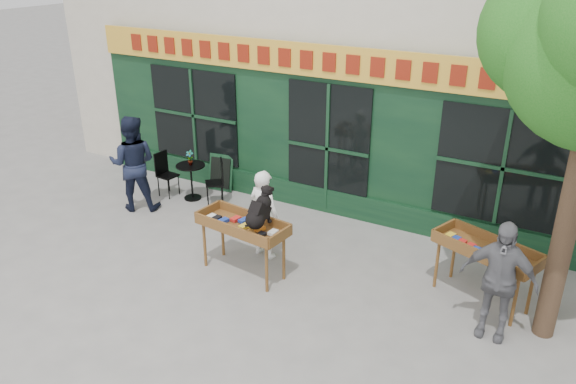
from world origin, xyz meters
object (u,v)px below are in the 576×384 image
at_px(man_right, 498,280).
at_px(book_cart_right, 486,252).
at_px(bistro_table, 191,175).
at_px(man_left, 133,163).
at_px(woman, 264,214).
at_px(book_cart_center, 243,228).
at_px(dog, 259,207).

bearing_deg(man_right, book_cart_right, 112.51).
xyz_separation_m(bistro_table, man_left, (-0.70, -0.90, 0.42)).
height_order(woman, man_left, man_left).
bearing_deg(book_cart_right, man_left, -158.68).
height_order(book_cart_center, book_cart_right, same).
relative_size(woman, bistro_table, 2.06).
relative_size(book_cart_right, man_right, 0.94).
height_order(dog, bistro_table, dog).
bearing_deg(man_right, bistro_table, 166.83).
xyz_separation_m(book_cart_right, bistro_table, (-6.09, 0.83, -0.28)).
xyz_separation_m(book_cart_center, woman, (-0.00, 0.65, -0.04)).
xyz_separation_m(dog, book_cart_right, (3.19, 1.13, -0.47)).
bearing_deg(bistro_table, book_cart_right, -7.74).
bearing_deg(book_cart_right, woman, -152.33).
height_order(book_cart_center, man_left, man_left).
distance_m(book_cart_center, man_left, 3.41).
height_order(book_cart_center, dog, dog).
relative_size(man_right, bistro_table, 2.27).
distance_m(woman, man_left, 3.28).
bearing_deg(woman, book_cart_center, 96.89).
xyz_separation_m(woman, bistro_table, (-2.55, 1.26, -0.24)).
distance_m(man_right, bistro_table, 6.59).
distance_m(woman, man_right, 3.85).
distance_m(dog, woman, 0.93).
xyz_separation_m(book_cart_right, man_right, (0.30, -0.75, 0.04)).
relative_size(dog, man_right, 0.35).
bearing_deg(man_left, book_cart_right, 150.96).
relative_size(book_cart_right, bistro_table, 2.13).
bearing_deg(woman, man_left, 0.58).
bearing_deg(man_right, dog, -173.05).
bearing_deg(book_cart_center, man_right, 11.83).
height_order(dog, man_left, man_left).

